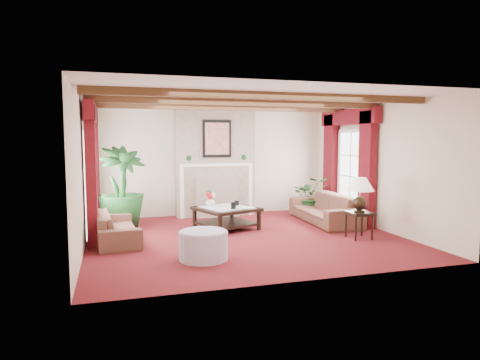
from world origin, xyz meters
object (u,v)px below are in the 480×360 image
object	(u,v)px
sofa_right	(325,204)
ottoman	(203,246)
sofa_left	(116,222)
potted_palm	(122,205)
side_table	(359,225)
coffee_table	(226,218)

from	to	relation	value
sofa_right	ottoman	xyz separation A→B (m)	(-3.34, -2.22, -0.21)
sofa_left	potted_palm	bearing A→B (deg)	-10.08
sofa_left	side_table	xyz separation A→B (m)	(4.55, -1.13, -0.11)
sofa_left	potted_palm	distance (m)	1.27
sofa_left	ottoman	distance (m)	2.16
sofa_left	potted_palm	xyz separation A→B (m)	(0.13, 1.26, 0.13)
sofa_left	ottoman	bearing A→B (deg)	-146.09
sofa_left	coffee_table	bearing A→B (deg)	-82.07
side_table	ottoman	size ratio (longest dim) A/B	0.67
sofa_left	side_table	bearing A→B (deg)	-107.95
sofa_left	ottoman	xyz separation A→B (m)	(1.33, -1.70, -0.14)
sofa_left	coffee_table	distance (m)	2.35
sofa_left	sofa_right	distance (m)	4.70
coffee_table	ottoman	size ratio (longest dim) A/B	1.46
potted_palm	side_table	xyz separation A→B (m)	(4.42, -2.38, -0.24)
sofa_right	coffee_table	xyz separation A→B (m)	(-2.37, -0.03, -0.21)
coffee_table	side_table	xyz separation A→B (m)	(2.26, -1.61, 0.03)
potted_palm	ottoman	world-z (taller)	potted_palm
sofa_right	sofa_left	bearing A→B (deg)	-81.23
ottoman	sofa_right	bearing A→B (deg)	33.65
sofa_left	potted_palm	world-z (taller)	potted_palm
sofa_left	coffee_table	size ratio (longest dim) A/B	1.68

